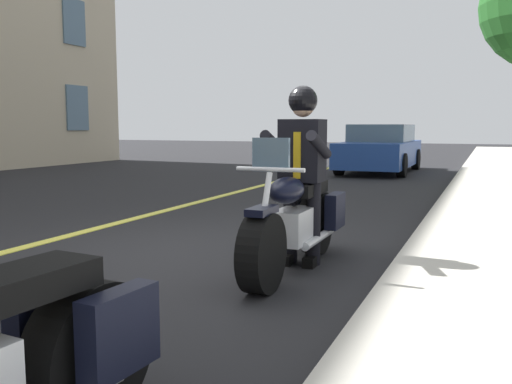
# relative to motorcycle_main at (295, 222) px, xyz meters

# --- Properties ---
(ground_plane) EXTENTS (80.00, 80.00, 0.00)m
(ground_plane) POSITION_rel_motorcycle_main_xyz_m (-0.03, -1.09, -0.45)
(ground_plane) COLOR black
(lane_center_stripe) EXTENTS (60.00, 0.16, 0.01)m
(lane_center_stripe) POSITION_rel_motorcycle_main_xyz_m (-0.03, -3.09, -0.45)
(lane_center_stripe) COLOR #E5DB4C
(lane_center_stripe) RESTS_ON ground_plane
(motorcycle_main) EXTENTS (2.21, 0.60, 1.26)m
(motorcycle_main) POSITION_rel_motorcycle_main_xyz_m (0.00, 0.00, 0.00)
(motorcycle_main) COLOR black
(motorcycle_main) RESTS_ON ground_plane
(rider_main) EXTENTS (0.62, 0.54, 1.74)m
(rider_main) POSITION_rel_motorcycle_main_xyz_m (-0.19, -0.00, 0.58)
(rider_main) COLOR black
(rider_main) RESTS_ON ground_plane
(car_silver) EXTENTS (4.60, 1.92, 1.40)m
(car_silver) POSITION_rel_motorcycle_main_xyz_m (-11.52, -1.31, 0.24)
(car_silver) COLOR navy
(car_silver) RESTS_ON ground_plane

